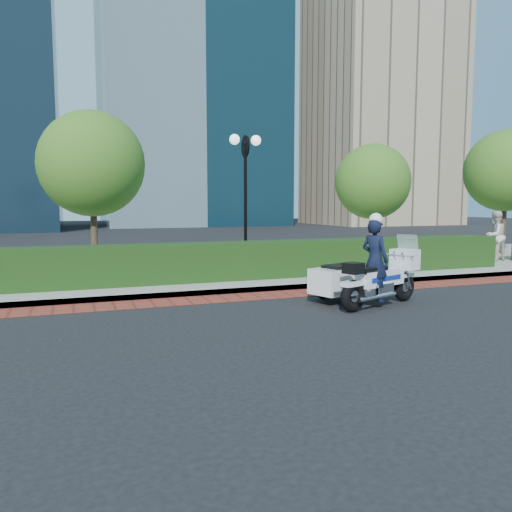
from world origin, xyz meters
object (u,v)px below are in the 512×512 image
object	(u,v)px
lamppost	(245,180)
tree_c	(373,182)
pedestrian	(495,236)
tree_d	(506,171)
tree_b	(92,164)
police_motorcycle	(364,273)

from	to	relation	value
lamppost	tree_c	distance (m)	5.65
lamppost	pedestrian	bearing A→B (deg)	-4.81
tree_d	lamppost	bearing A→B (deg)	-173.82
tree_b	police_motorcycle	bearing A→B (deg)	-51.29
tree_d	pedestrian	size ratio (longest dim) A/B	2.83
tree_b	police_motorcycle	world-z (taller)	tree_b
lamppost	pedestrian	distance (m)	9.63
lamppost	tree_c	size ratio (longest dim) A/B	0.98
tree_d	police_motorcycle	bearing A→B (deg)	-148.78
pedestrian	lamppost	bearing A→B (deg)	-12.69
tree_b	police_motorcycle	size ratio (longest dim) A/B	1.90
police_motorcycle	pedestrian	world-z (taller)	police_motorcycle
lamppost	tree_b	size ratio (longest dim) A/B	0.86
tree_c	police_motorcycle	xyz separation A→B (m)	(-4.61, -6.73, -2.35)
tree_b	tree_d	distance (m)	16.50
lamppost	police_motorcycle	distance (m)	5.95
lamppost	tree_d	bearing A→B (deg)	6.18
lamppost	tree_d	xyz separation A→B (m)	(12.00, 1.30, 0.65)
tree_d	pedestrian	xyz separation A→B (m)	(-2.59, -2.09, -2.55)
tree_c	pedestrian	world-z (taller)	tree_c
tree_c	police_motorcycle	world-z (taller)	tree_c
tree_d	police_motorcycle	world-z (taller)	tree_d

